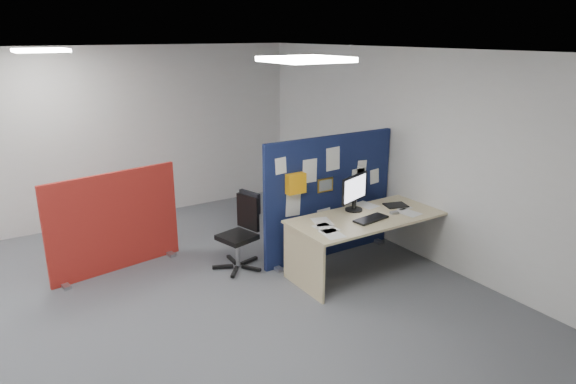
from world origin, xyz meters
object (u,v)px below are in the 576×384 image
red_divider (115,223)px  navy_divider (329,197)px  main_desk (365,227)px  monitor_main (355,191)px  office_chair (243,226)px

red_divider → navy_divider: bearing=-32.3°
navy_divider → red_divider: navy_divider is taller
navy_divider → main_desk: (0.12, -0.61, -0.25)m
main_desk → red_divider: size_ratio=1.18×
monitor_main → red_divider: (-2.61, 1.46, -0.36)m
monitor_main → red_divider: red_divider is taller
main_desk → red_divider: bearing=147.5°
red_divider → office_chair: bearing=-38.5°
monitor_main → office_chair: 1.47m
main_desk → monitor_main: size_ratio=3.87×
monitor_main → red_divider: size_ratio=0.31×
monitor_main → red_divider: 3.01m
main_desk → monitor_main: monitor_main is taller
navy_divider → office_chair: size_ratio=2.07×
office_chair → main_desk: bearing=-50.7°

